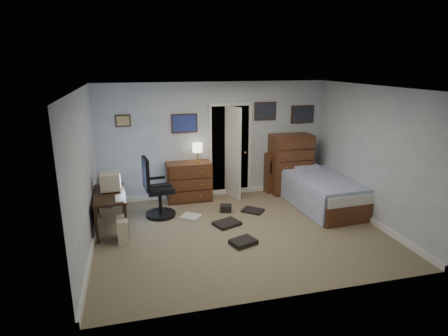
{
  "coord_description": "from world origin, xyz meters",
  "views": [
    {
      "loc": [
        -1.76,
        -5.83,
        2.89
      ],
      "look_at": [
        -0.21,
        0.3,
        1.1
      ],
      "focal_mm": 30.0,
      "sensor_mm": 36.0,
      "label": 1
    }
  ],
  "objects_px": {
    "low_dresser": "(189,181)",
    "office_chair": "(156,194)",
    "bed": "(321,191)",
    "computer_desk": "(105,202)",
    "tall_dresser": "(290,164)"
  },
  "relations": [
    {
      "from": "low_dresser",
      "to": "office_chair",
      "type": "bearing_deg",
      "value": -135.28
    },
    {
      "from": "bed",
      "to": "low_dresser",
      "type": "bearing_deg",
      "value": 155.84
    },
    {
      "from": "computer_desk",
      "to": "tall_dresser",
      "type": "bearing_deg",
      "value": 11.77
    },
    {
      "from": "tall_dresser",
      "to": "bed",
      "type": "relative_size",
      "value": 0.62
    },
    {
      "from": "low_dresser",
      "to": "bed",
      "type": "xyz_separation_m",
      "value": [
        2.6,
        -1.0,
        -0.09
      ]
    },
    {
      "from": "tall_dresser",
      "to": "office_chair",
      "type": "bearing_deg",
      "value": -168.91
    },
    {
      "from": "computer_desk",
      "to": "bed",
      "type": "distance_m",
      "value": 4.27
    },
    {
      "from": "tall_dresser",
      "to": "bed",
      "type": "distance_m",
      "value": 1.07
    },
    {
      "from": "low_dresser",
      "to": "bed",
      "type": "relative_size",
      "value": 0.44
    },
    {
      "from": "computer_desk",
      "to": "tall_dresser",
      "type": "distance_m",
      "value": 4.13
    },
    {
      "from": "office_chair",
      "to": "low_dresser",
      "type": "relative_size",
      "value": 1.26
    },
    {
      "from": "computer_desk",
      "to": "low_dresser",
      "type": "bearing_deg",
      "value": 30.19
    },
    {
      "from": "office_chair",
      "to": "tall_dresser",
      "type": "relative_size",
      "value": 0.89
    },
    {
      "from": "computer_desk",
      "to": "tall_dresser",
      "type": "xyz_separation_m",
      "value": [
        3.99,
        1.07,
        0.15
      ]
    },
    {
      "from": "office_chair",
      "to": "tall_dresser",
      "type": "xyz_separation_m",
      "value": [
        3.07,
        0.72,
        0.21
      ]
    }
  ]
}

